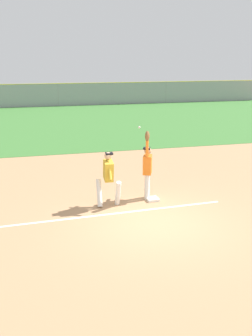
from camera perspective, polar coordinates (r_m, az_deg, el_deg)
name	(u,v)px	position (r m, az deg, el deg)	size (l,w,h in m)	color
ground_plane	(153,223)	(11.20, 3.95, -7.89)	(81.34, 81.34, 0.00)	tan
outfield_grass	(72,122)	(28.60, -7.85, 6.60)	(42.60, 19.27, 0.01)	#3D7533
chalk_foul_line	(26,224)	(11.45, -14.21, -7.80)	(12.00, 0.10, 0.01)	white
first_base	(152,199)	(12.87, 3.83, -4.49)	(0.38, 0.38, 0.08)	white
fielder	(147,166)	(12.69, 3.10, 0.35)	(0.45, 0.86, 2.28)	silver
runner	(108,175)	(12.07, -2.55, -1.07)	(0.72, 0.84, 1.72)	white
baseball	(139,127)	(12.57, 1.92, 5.88)	(0.07, 0.07, 0.07)	white
outfield_fence	(58,95)	(37.99, -9.74, 10.36)	(42.68, 0.08, 2.11)	#93999E
parked_car_red	(51,97)	(40.40, -10.74, 10.08)	(4.55, 2.43, 1.25)	#B21E1E
parked_car_blue	(92,95)	(41.38, -4.88, 10.42)	(4.60, 2.52, 1.25)	#23389E
parked_car_silver	(141,94)	(42.73, 2.20, 10.63)	(4.44, 2.20, 1.25)	#B7B7BC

